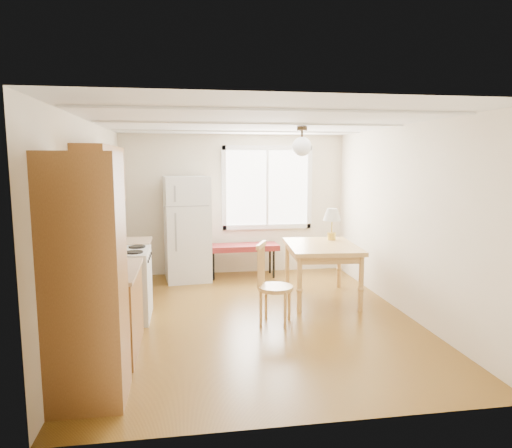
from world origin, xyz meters
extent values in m
cube|color=#553611|center=(0.00, 0.00, 0.00)|extent=(4.60, 5.60, 0.12)
cube|color=white|center=(0.00, 0.00, 2.50)|extent=(4.60, 5.60, 0.12)
cube|color=beige|center=(0.00, 2.50, 1.25)|extent=(4.60, 0.10, 2.50)
cube|color=beige|center=(0.00, -2.50, 1.25)|extent=(4.60, 0.10, 2.50)
cube|color=beige|center=(-2.00, 0.00, 1.25)|extent=(0.10, 5.60, 2.50)
cube|color=beige|center=(2.00, 0.00, 1.25)|extent=(0.10, 5.60, 2.50)
cube|color=brown|center=(-1.70, -1.85, 1.05)|extent=(0.60, 0.60, 2.10)
cube|color=brown|center=(-1.70, -0.85, 0.43)|extent=(0.60, 1.10, 0.86)
cube|color=#A28365|center=(-1.69, -0.85, 0.88)|extent=(0.62, 1.14, 0.04)
cube|color=silver|center=(-1.68, 0.20, 0.45)|extent=(0.65, 0.76, 0.90)
cube|color=brown|center=(-1.70, 0.95, 0.43)|extent=(0.60, 0.60, 0.86)
cube|color=brown|center=(-1.83, -0.15, 1.85)|extent=(0.33, 1.60, 0.70)
cube|color=white|center=(0.60, 2.48, 1.55)|extent=(1.50, 0.02, 1.35)
cylinder|color=#302415|center=(0.70, 0.40, 2.46)|extent=(0.14, 0.14, 0.06)
cylinder|color=#302415|center=(0.70, 0.40, 2.36)|extent=(0.03, 0.03, 0.16)
sphere|color=white|center=(0.70, 0.40, 2.22)|extent=(0.26, 0.26, 0.26)
cube|color=silver|center=(-0.86, 2.08, 0.89)|extent=(0.81, 0.81, 1.78)
cube|color=gray|center=(-0.86, 1.71, 1.31)|extent=(0.73, 0.02, 0.02)
cube|color=gray|center=(-1.04, 1.70, 1.07)|extent=(0.03, 0.03, 1.07)
cube|color=maroon|center=(0.10, 2.13, 0.53)|extent=(1.27, 0.51, 0.10)
cylinder|color=black|center=(-0.42, 1.95, 0.24)|extent=(0.04, 0.04, 0.48)
cylinder|color=black|center=(0.62, 1.95, 0.24)|extent=(0.04, 0.04, 0.48)
cylinder|color=black|center=(-0.42, 2.30, 0.24)|extent=(0.04, 0.04, 0.48)
cylinder|color=black|center=(0.62, 2.30, 0.24)|extent=(0.04, 0.04, 0.48)
cube|color=#B68846|center=(1.08, 0.65, 0.79)|extent=(1.09, 1.39, 0.06)
cube|color=#B68846|center=(1.08, 0.65, 0.71)|extent=(0.98, 1.28, 0.10)
cylinder|color=#B68846|center=(0.62, 0.10, 0.38)|extent=(0.07, 0.07, 0.76)
cylinder|color=#B68846|center=(1.46, 0.03, 0.38)|extent=(0.07, 0.07, 0.76)
cylinder|color=#B68846|center=(0.71, 1.26, 0.38)|extent=(0.07, 0.07, 0.76)
cylinder|color=#B68846|center=(1.55, 1.20, 0.38)|extent=(0.07, 0.07, 0.76)
cylinder|color=#B68846|center=(0.21, -0.26, 0.46)|extent=(0.45, 0.45, 0.05)
cylinder|color=#B68846|center=(0.02, -0.34, 0.23)|extent=(0.04, 0.04, 0.46)
cylinder|color=#B68846|center=(0.30, -0.46, 0.23)|extent=(0.04, 0.04, 0.46)
cylinder|color=#B68846|center=(0.13, -0.06, 0.23)|extent=(0.04, 0.04, 0.46)
cylinder|color=#B68846|center=(0.41, -0.18, 0.23)|extent=(0.04, 0.04, 0.46)
cylinder|color=gold|center=(1.35, 1.01, 0.87)|extent=(0.13, 0.13, 0.11)
cylinder|color=gold|center=(1.35, 1.01, 1.02)|extent=(0.02, 0.02, 0.19)
cone|color=silver|center=(1.35, 1.01, 1.21)|extent=(0.28, 0.28, 0.19)
cube|color=black|center=(-1.72, -1.27, 0.94)|extent=(0.22, 0.26, 0.08)
cube|color=black|center=(-1.72, -1.36, 1.13)|extent=(0.19, 0.10, 0.29)
cylinder|color=black|center=(-1.72, -1.22, 1.04)|extent=(0.14, 0.14, 0.12)
cylinder|color=red|center=(-1.74, -0.89, 0.99)|extent=(0.13, 0.13, 0.18)
sphere|color=red|center=(-1.74, -0.89, 1.11)|extent=(0.06, 0.06, 0.06)
camera|label=1|loc=(-0.87, -5.68, 2.02)|focal=32.00mm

